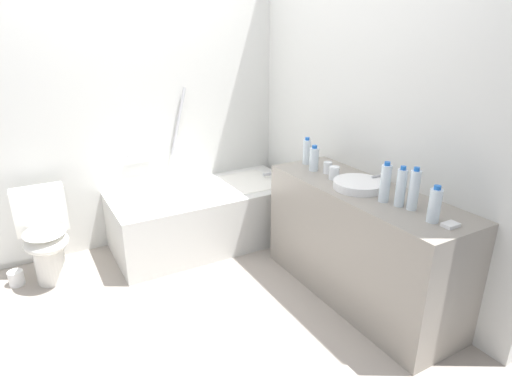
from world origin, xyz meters
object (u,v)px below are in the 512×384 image
Objects in this scene: sink_basin at (359,185)px; drinking_glass_1 at (328,168)px; toilet at (45,235)px; water_bottle_3 at (314,159)px; water_bottle_0 at (401,187)px; drinking_glass_0 at (334,173)px; water_bottle_5 at (307,152)px; water_bottle_1 at (414,190)px; soap_dish at (450,225)px; bathtub at (206,214)px; sink_faucet at (381,179)px; toilet_paper_roll at (16,278)px; water_bottle_2 at (435,205)px; water_bottle_4 at (385,183)px.

sink_basin is 0.36m from drinking_glass_1.
toilet is 3.68× the size of water_bottle_3.
drinking_glass_0 is at bearing 92.68° from water_bottle_0.
water_bottle_5 is 0.41m from drinking_glass_0.
water_bottle_1 is 0.29m from soap_dish.
toilet is at bearing 155.61° from water_bottle_3.
water_bottle_3 is 0.18m from water_bottle_5.
water_bottle_3 is at bearing -54.80° from bathtub.
sink_faucet is (2.09, -1.31, 0.49)m from toilet.
water_bottle_3 is (-0.05, 0.89, -0.03)m from water_bottle_1.
water_bottle_1 reaches higher than drinking_glass_0.
water_bottle_3 is 2.23× the size of drinking_glass_1.
water_bottle_1 is at bearing -89.66° from drinking_glass_1.
sink_basin is at bearing -31.98° from toilet_paper_roll.
drinking_glass_0 is (1.86, -1.08, 0.50)m from toilet.
drinking_glass_0 is (-0.03, 0.58, -0.07)m from water_bottle_0.
water_bottle_3 is at bearing 92.33° from soap_dish.
toilet is at bearing 137.75° from water_bottle_1.
drinking_glass_0 is (0.00, -0.24, -0.04)m from water_bottle_3.
sink_basin is 3.79× the size of soap_dish.
water_bottle_2 reaches higher than sink_basin.
water_bottle_2 is at bearing -109.18° from sink_faucet.
water_bottle_3 reaches higher than drinking_glass_0.
water_bottle_5 is at bearing 71.99° from water_bottle_3.
water_bottle_5 is 1.34m from soap_dish.
bathtub is 6.24× the size of water_bottle_1.
water_bottle_0 is 0.59m from drinking_glass_0.
water_bottle_4 is at bearing 96.22° from soap_dish.
toilet is at bearing 145.18° from sink_basin.
water_bottle_2 is 2.37× the size of soap_dish.
toilet is at bearing 134.39° from water_bottle_2.
drinking_glass_0 is at bearing 95.77° from sink_basin.
water_bottle_5 is at bearing 88.17° from water_bottle_2.
drinking_glass_0 is at bearing -89.59° from water_bottle_3.
sink_basin is 0.61m from water_bottle_2.
toilet_paper_roll is at bearing 177.46° from bathtub.
toilet is 2.11× the size of sink_basin.
water_bottle_1 is at bearing -112.16° from sink_faucet.
water_bottle_2 is at bearing -42.37° from toilet_paper_roll.
water_bottle_0 is (1.89, -1.66, 0.58)m from toilet.
water_bottle_1 reaches higher than water_bottle_4.
water_bottle_1 is at bearing 78.33° from water_bottle_2.
bathtub is 2.26× the size of toilet.
water_bottle_4 is (-0.00, -0.72, 0.03)m from water_bottle_3.
water_bottle_2 is 2.43× the size of drinking_glass_1.
drinking_glass_1 is at bearing 88.51° from water_bottle_0.
water_bottle_1 is 2.98× the size of drinking_glass_1.
drinking_glass_0 is at bearing 134.00° from sink_faucet.
drinking_glass_0 is 1.07× the size of drinking_glass_1.
water_bottle_3 reaches higher than sink_faucet.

